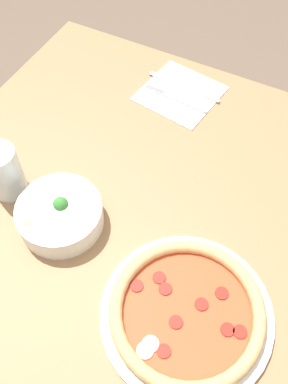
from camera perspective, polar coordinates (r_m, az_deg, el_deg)
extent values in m
plane|color=brown|center=(1.59, -3.10, -18.50)|extent=(8.00, 8.00, 0.00)
cube|color=#99724C|center=(0.93, -5.05, -6.51)|extent=(1.23, 0.98, 0.03)
cylinder|color=olive|center=(1.63, -7.36, 8.75)|extent=(0.06, 0.06, 0.69)
cylinder|color=white|center=(0.85, 5.66, -15.90)|extent=(0.33, 0.33, 0.01)
torus|color=tan|center=(0.83, 5.77, -15.49)|extent=(0.29, 0.29, 0.03)
cylinder|color=#D14C28|center=(0.84, 5.71, -15.71)|extent=(0.26, 0.26, 0.01)
cylinder|color=maroon|center=(0.83, 4.27, -16.91)|extent=(0.03, 0.03, 0.00)
cylinder|color=maroon|center=(0.85, -0.98, -12.39)|extent=(0.03, 0.03, 0.00)
cylinder|color=maroon|center=(0.81, 2.65, -20.42)|extent=(0.03, 0.03, 0.00)
cylinder|color=maroon|center=(0.85, 2.04, -11.34)|extent=(0.03, 0.03, 0.00)
cylinder|color=maroon|center=(0.83, 11.07, -17.56)|extent=(0.03, 0.03, 0.00)
cylinder|color=maroon|center=(0.84, 7.67, -14.61)|extent=(0.03, 0.03, 0.00)
cylinder|color=maroon|center=(0.85, 2.86, -12.78)|extent=(0.03, 0.03, 0.00)
cylinder|color=maroon|center=(0.86, 10.33, -13.13)|extent=(0.03, 0.03, 0.00)
cylinder|color=maroon|center=(0.84, 12.67, -17.72)|extent=(0.03, 0.03, 0.00)
ellipsoid|color=silver|center=(0.81, 0.88, -19.59)|extent=(0.03, 0.03, 0.01)
ellipsoid|color=silver|center=(0.81, 0.14, -20.37)|extent=(0.03, 0.03, 0.01)
cylinder|color=white|center=(0.93, -11.10, -3.04)|extent=(0.18, 0.18, 0.06)
torus|color=white|center=(0.91, -11.33, -2.26)|extent=(0.18, 0.18, 0.01)
ellipsoid|color=#998466|center=(0.91, -9.85, -2.17)|extent=(0.02, 0.03, 0.02)
ellipsoid|color=tan|center=(0.90, -15.29, -4.20)|extent=(0.03, 0.04, 0.02)
ellipsoid|color=tan|center=(0.90, -14.76, -4.11)|extent=(0.04, 0.04, 0.02)
ellipsoid|color=tan|center=(0.89, -13.35, -5.44)|extent=(0.04, 0.04, 0.02)
ellipsoid|color=tan|center=(0.94, -14.53, -1.11)|extent=(0.04, 0.03, 0.02)
ellipsoid|color=tan|center=(0.93, -9.46, -0.50)|extent=(0.04, 0.04, 0.02)
ellipsoid|color=tan|center=(0.90, -7.43, -3.07)|extent=(0.03, 0.02, 0.02)
sphere|color=#388433|center=(0.91, -11.06, -1.61)|extent=(0.03, 0.03, 0.03)
cube|color=white|center=(1.19, 4.83, 12.98)|extent=(0.22, 0.22, 0.00)
cube|color=silver|center=(1.16, 5.43, 11.75)|extent=(0.02, 0.13, 0.00)
cube|color=silver|center=(1.20, 1.67, 13.61)|extent=(0.01, 0.05, 0.00)
cube|color=silver|center=(1.19, 1.56, 13.49)|extent=(0.01, 0.05, 0.00)
cube|color=silver|center=(1.19, 1.45, 13.38)|extent=(0.01, 0.05, 0.00)
cube|color=silver|center=(1.19, 1.34, 13.26)|extent=(0.01, 0.05, 0.00)
cube|color=silver|center=(1.19, 8.13, 12.59)|extent=(0.02, 0.09, 0.01)
cube|color=silver|center=(1.22, 3.51, 14.55)|extent=(0.03, 0.13, 0.00)
cylinder|color=silver|center=(0.98, -18.18, 2.56)|extent=(0.08, 0.08, 0.13)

